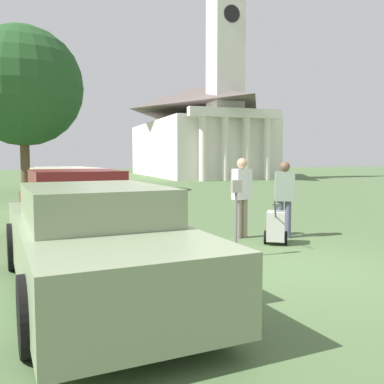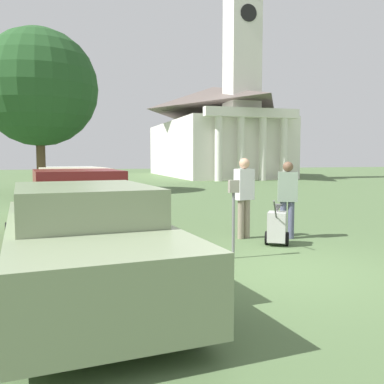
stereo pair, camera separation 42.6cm
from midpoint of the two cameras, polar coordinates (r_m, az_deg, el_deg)
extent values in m
plane|color=#4C663D|center=(7.06, 12.77, -10.16)|extent=(120.00, 120.00, 0.00)
cube|color=gray|center=(5.93, -12.43, -7.12)|extent=(2.35, 5.42, 0.78)
cube|color=gray|center=(5.63, -12.18, -1.42)|extent=(1.83, 2.36, 0.45)
cylinder|color=black|center=(7.50, -21.39, -6.58)|extent=(0.25, 0.76, 0.75)
cylinder|color=black|center=(7.72, -7.77, -5.97)|extent=(0.25, 0.76, 0.75)
cylinder|color=black|center=(4.34, -20.88, -14.76)|extent=(0.25, 0.76, 0.75)
cylinder|color=black|center=(4.72, 2.28, -12.87)|extent=(0.25, 0.76, 0.75)
cube|color=maroon|center=(9.22, -13.86, -3.06)|extent=(2.33, 4.97, 0.75)
cube|color=maroon|center=(8.96, -13.77, 1.01)|extent=(1.83, 2.17, 0.58)
cylinder|color=black|center=(10.64, -19.86, -3.35)|extent=(0.25, 0.74, 0.72)
cylinder|color=black|center=(10.86, -10.19, -2.98)|extent=(0.25, 0.74, 0.72)
cylinder|color=black|center=(7.70, -19.01, -6.31)|extent=(0.25, 0.74, 0.72)
cylinder|color=black|center=(7.99, -5.77, -5.68)|extent=(0.25, 0.74, 0.72)
cube|color=beige|center=(11.92, -14.44, -1.47)|extent=(2.39, 4.90, 0.74)
cube|color=beige|center=(11.68, -14.38, 1.68)|extent=(1.89, 2.15, 0.59)
cylinder|color=black|center=(13.32, -19.31, -1.93)|extent=(0.24, 0.66, 0.65)
cylinder|color=black|center=(13.54, -11.25, -1.66)|extent=(0.24, 0.66, 0.65)
cylinder|color=black|center=(10.41, -18.54, -3.69)|extent=(0.24, 0.66, 0.65)
cylinder|color=black|center=(10.69, -8.30, -3.28)|extent=(0.24, 0.66, 0.65)
cube|color=silver|center=(15.01, -14.85, -0.01)|extent=(2.23, 4.95, 0.81)
cube|color=silver|center=(14.78, -14.81, 2.37)|extent=(1.75, 2.16, 0.46)
cylinder|color=black|center=(16.43, -18.48, -0.52)|extent=(0.25, 0.77, 0.76)
cylinder|color=black|center=(16.62, -12.51, -0.33)|extent=(0.25, 0.77, 0.76)
cylinder|color=black|center=(13.47, -17.70, -1.59)|extent=(0.25, 0.77, 0.76)
cylinder|color=black|center=(13.71, -10.45, -1.34)|extent=(0.25, 0.77, 0.76)
cylinder|color=slate|center=(7.63, 7.14, -4.47)|extent=(0.05, 0.05, 1.17)
cube|color=gray|center=(7.56, 7.20, 0.74)|extent=(0.18, 0.09, 0.22)
cylinder|color=gray|center=(9.61, 8.58, -3.54)|extent=(0.14, 0.14, 0.86)
cylinder|color=gray|center=(9.50, 7.82, -3.63)|extent=(0.14, 0.14, 0.86)
cube|color=silver|center=(9.48, 8.25, 1.02)|extent=(0.47, 0.33, 0.68)
sphere|color=tan|center=(9.46, 8.29, 3.79)|extent=(0.23, 0.23, 0.23)
cylinder|color=#515670|center=(9.71, 14.29, -3.66)|extent=(0.14, 0.14, 0.82)
cylinder|color=#515670|center=(9.70, 13.29, -3.65)|extent=(0.14, 0.14, 0.82)
cube|color=gray|center=(9.63, 13.87, 0.69)|extent=(0.47, 0.38, 0.65)
sphere|color=brown|center=(9.61, 13.93, 3.29)|extent=(0.22, 0.22, 0.22)
cube|color=#B2B2AD|center=(8.93, 12.63, -4.53)|extent=(0.54, 0.56, 0.60)
cone|color=#59595B|center=(8.88, 12.67, -2.11)|extent=(0.18, 0.18, 0.16)
cylinder|color=#4C4C4C|center=(8.41, 12.47, -2.34)|extent=(0.34, 0.51, 0.43)
cylinder|color=black|center=(8.99, 11.26, -6.02)|extent=(0.19, 0.26, 0.28)
cylinder|color=black|center=(8.96, 13.95, -6.10)|extent=(0.19, 0.26, 0.28)
cube|color=silver|center=(41.46, 3.13, 5.68)|extent=(9.01, 16.82, 5.07)
pyramid|color=#564C47|center=(41.82, 3.16, 12.29)|extent=(9.19, 17.16, 2.28)
cylinder|color=silver|center=(32.06, 3.94, 5.75)|extent=(0.56, 0.56, 4.81)
cylinder|color=silver|center=(32.73, 6.92, 5.70)|extent=(0.56, 0.56, 4.81)
cylinder|color=silver|center=(33.48, 9.76, 5.65)|extent=(0.56, 0.56, 4.81)
cylinder|color=silver|center=(34.31, 12.48, 5.58)|extent=(0.56, 0.56, 4.81)
cube|color=silver|center=(33.26, 8.41, 10.43)|extent=(7.66, 0.70, 0.70)
cube|color=silver|center=(35.96, 7.04, 17.85)|extent=(2.40, 2.40, 9.90)
cylinder|color=black|center=(35.63, 7.93, 22.59)|extent=(1.32, 0.06, 1.32)
cylinder|color=brown|center=(22.79, -18.97, 3.40)|extent=(0.44, 0.44, 2.78)
sphere|color=#234C23|center=(23.05, -19.23, 13.02)|extent=(5.80, 5.80, 5.80)
camera|label=1|loc=(0.21, -88.57, 0.12)|focal=40.00mm
camera|label=2|loc=(0.21, 91.43, -0.12)|focal=40.00mm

